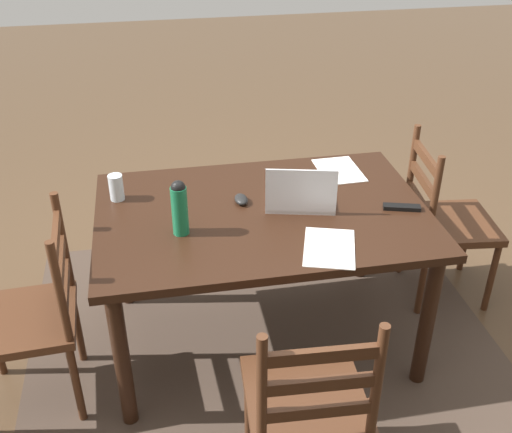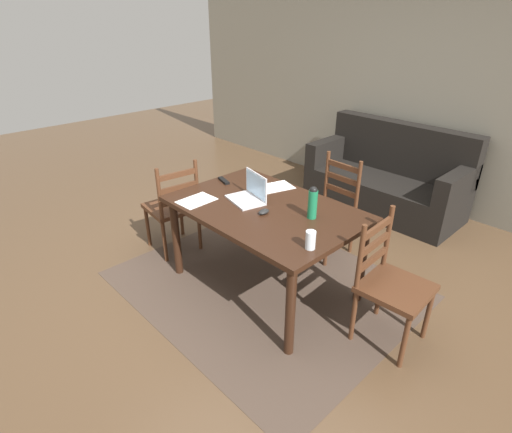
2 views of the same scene
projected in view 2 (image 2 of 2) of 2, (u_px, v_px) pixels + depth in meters
ground_plane at (264, 285)px, 3.58m from camera, size 14.00×14.00×0.00m
area_rug at (264, 284)px, 3.58m from camera, size 2.37×1.97×0.01m
wall_back at (432, 91)px, 4.61m from camera, size 8.00×0.12×2.70m
dining_table at (265, 217)px, 3.27m from camera, size 1.52×1.02×0.77m
chair_left_near at (173, 207)px, 3.91m from camera, size 0.49×0.49×0.95m
chair_right_far at (391, 284)px, 2.81m from camera, size 0.46×0.46×0.95m
chair_far_head at (329, 208)px, 3.91m from camera, size 0.46×0.46×0.95m
couch at (387, 179)px, 4.85m from camera, size 1.80×0.80×1.00m
laptop at (250, 193)px, 3.32m from camera, size 0.36×0.29×0.23m
water_bottle at (313, 202)px, 3.00m from camera, size 0.07×0.07×0.25m
drinking_glass at (311, 240)px, 2.63m from camera, size 0.07×0.07×0.13m
computer_mouse at (264, 212)px, 3.11m from camera, size 0.06×0.10×0.03m
tv_remote at (224, 181)px, 3.70m from camera, size 0.18×0.09×0.02m
paper_stack_left at (276, 187)px, 3.58m from camera, size 0.29×0.34×0.00m
paper_stack_right at (197, 201)px, 3.33m from camera, size 0.22×0.30×0.00m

